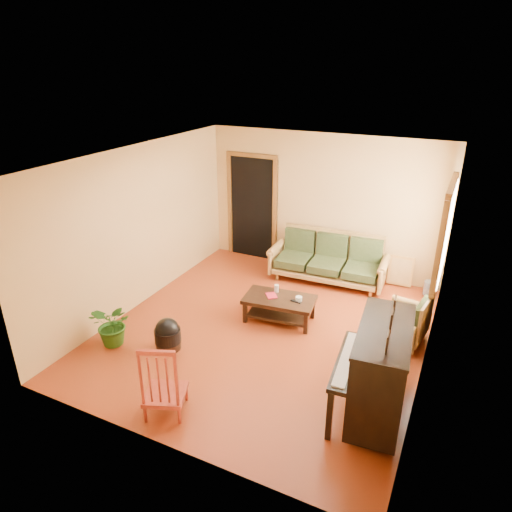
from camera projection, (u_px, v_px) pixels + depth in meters
The scene contains 16 objects.
floor at pixel (266, 330), 6.91m from camera, with size 5.00×5.00×0.00m, color maroon.
doorway at pixel (252, 208), 9.13m from camera, with size 1.08×0.16×2.05m, color black.
window at pixel (445, 233), 6.51m from camera, with size 0.12×1.36×1.46m, color white.
sofa at pixel (328, 259), 8.27m from camera, with size 2.07×0.87×0.89m, color olive.
coffee_table at pixel (279, 309), 7.11m from camera, with size 1.08×0.59×0.39m, color black.
armchair at pixel (403, 318), 6.53m from camera, with size 0.71×0.75×0.75m, color olive.
piano at pixel (380, 373), 5.06m from camera, with size 0.77×1.31×1.15m, color black.
footstool at pixel (168, 337), 6.42m from camera, with size 0.37×0.37×0.35m, color black.
red_chair at pixel (164, 377), 5.15m from camera, with size 0.45×0.50×0.97m, color maroon.
leaning_frame at pixel (401, 271), 8.17m from camera, with size 0.43×0.10×0.58m, color #BE883F.
ceramic_crock at pixel (429, 288), 7.91m from camera, with size 0.20×0.20×0.25m, color #325696.
potted_plant at pixel (113, 325), 6.45m from camera, with size 0.59×0.51×0.65m, color #275D1A.
book at pixel (267, 296), 7.05m from camera, with size 0.15×0.20×0.02m, color #A71626.
candle at pixel (277, 288), 7.19m from camera, with size 0.07×0.07×0.12m, color silver.
glass_jar at pixel (299, 299), 6.93m from camera, with size 0.10×0.10×0.07m, color white.
remote at pixel (296, 301), 6.91m from camera, with size 0.17×0.04×0.02m, color black.
Camera 1 is at (2.43, -5.37, 3.78)m, focal length 32.00 mm.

